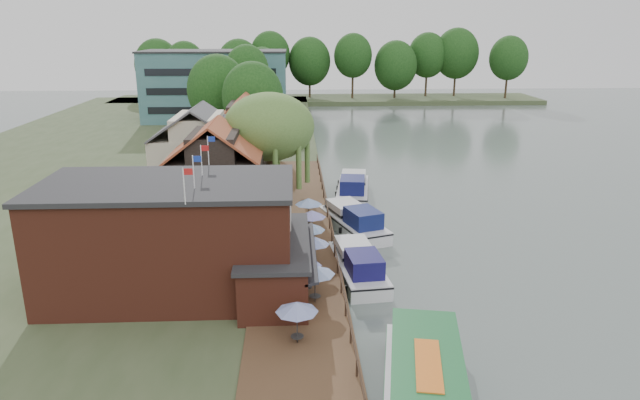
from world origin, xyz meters
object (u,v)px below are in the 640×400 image
object	(u,v)px
pub	(202,237)
umbrella_3	(315,253)
umbrella_4	(310,238)
umbrella_5	(312,225)
umbrella_0	(297,322)
umbrella_6	(309,212)
hotel_block	(216,85)
cruiser_2	(353,185)
umbrella_2	(306,275)
cottage_b	(199,147)
cruiser_1	(353,217)
cottage_c	(245,132)
willow	(270,147)
umbrella_1	(315,284)
cruiser_0	(358,261)
cottage_a	(216,170)

from	to	relation	value
pub	umbrella_3	distance (m)	8.05
umbrella_4	umbrella_5	world-z (taller)	same
umbrella_0	umbrella_6	bearing A→B (deg)	86.55
hotel_block	cruiser_2	distance (m)	51.74
cruiser_2	umbrella_2	bearing A→B (deg)	-94.80
cottage_b	umbrella_0	xyz separation A→B (m)	(9.85, -31.79, -2.96)
umbrella_4	umbrella_3	bearing A→B (deg)	-84.44
cruiser_1	umbrella_4	bearing A→B (deg)	-136.99
cottage_c	umbrella_3	size ratio (longest dim) A/B	3.58
willow	umbrella_5	bearing A→B (deg)	-71.99
pub	umbrella_2	size ratio (longest dim) A/B	8.42
cottage_c	umbrella_6	distance (m)	23.26
pub	cottage_c	size ratio (longest dim) A/B	2.35
hotel_block	cruiser_1	size ratio (longest dim) A/B	2.42
umbrella_3	umbrella_5	bearing A→B (deg)	89.89
umbrella_1	cruiser_1	bearing A→B (deg)	75.72
umbrella_6	cottage_c	bearing A→B (deg)	107.62
cruiser_1	cruiser_2	size ratio (longest dim) A/B	0.97
cottage_b	willow	xyz separation A→B (m)	(7.50, -5.00, 0.96)
cottage_b	cruiser_0	xyz separation A→B (m)	(14.30, -21.14, -4.04)
umbrella_2	cruiser_0	xyz separation A→B (m)	(3.80, 4.69, -1.07)
umbrella_1	umbrella_4	size ratio (longest dim) A/B	1.03
cottage_b	cottage_a	bearing A→B (deg)	-73.30
umbrella_4	cruiser_2	size ratio (longest dim) A/B	0.22
cottage_b	willow	distance (m)	9.07
umbrella_4	umbrella_5	bearing A→B (deg)	84.42
umbrella_6	cruiser_0	distance (m)	8.86
umbrella_0	umbrella_4	xyz separation A→B (m)	(1.04, 12.49, 0.00)
pub	umbrella_2	world-z (taller)	pub
umbrella_3	umbrella_6	size ratio (longest dim) A/B	1.00
cottage_b	umbrella_2	world-z (taller)	cottage_b
umbrella_2	umbrella_1	bearing A→B (deg)	-69.23
umbrella_1	umbrella_3	world-z (taller)	same
pub	umbrella_5	xyz separation A→B (m)	(7.18, 8.68, -2.36)
cottage_c	umbrella_6	world-z (taller)	cottage_c
cruiser_0	umbrella_1	bearing A→B (deg)	-125.36
cottage_a	umbrella_5	world-z (taller)	cottage_a
cottage_a	hotel_block	bearing A→B (deg)	97.13
hotel_block	cottage_b	bearing A→B (deg)	-85.03
cottage_c	willow	xyz separation A→B (m)	(3.50, -14.00, 0.96)
hotel_block	umbrella_4	bearing A→B (deg)	-77.16
umbrella_3	umbrella_4	bearing A→B (deg)	95.56
cottage_a	umbrella_1	distance (m)	19.11
cottage_c	umbrella_1	xyz separation A→B (m)	(6.98, -36.11, -2.96)
umbrella_2	cruiser_0	world-z (taller)	umbrella_2
cruiser_0	cruiser_1	xyz separation A→B (m)	(0.62, 9.47, 0.07)
umbrella_0	umbrella_4	bearing A→B (deg)	85.26
cottage_b	cruiser_1	size ratio (longest dim) A/B	0.92
willow	umbrella_2	distance (m)	21.40
cottage_c	willow	distance (m)	14.46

